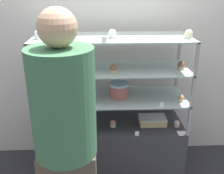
{
  "coord_description": "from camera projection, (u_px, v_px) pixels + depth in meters",
  "views": [
    {
      "loc": [
        -0.09,
        -2.25,
        1.83
      ],
      "look_at": [
        0.0,
        0.0,
        0.93
      ],
      "focal_mm": 42.0,
      "sensor_mm": 36.0,
      "label": 1
    }
  ],
  "objects": [
    {
      "name": "cupcake_3",
      "position": [
        43.0,
        97.0,
        2.38
      ],
      "size": [
        0.05,
        0.05,
        0.06
      ],
      "color": "#CCB28C",
      "rests_on": "display_riser_lower"
    },
    {
      "name": "cupcake_9",
      "position": [
        112.0,
        34.0,
        2.17
      ],
      "size": [
        0.06,
        0.06,
        0.08
      ],
      "color": "white",
      "rests_on": "display_riser_upper"
    },
    {
      "name": "cupcake_8",
      "position": [
        38.0,
        35.0,
        2.14
      ],
      "size": [
        0.06,
        0.06,
        0.08
      ],
      "color": "white",
      "rests_on": "display_riser_upper"
    },
    {
      "name": "cupcake_10",
      "position": [
        189.0,
        34.0,
        2.17
      ],
      "size": [
        0.06,
        0.06,
        0.08
      ],
      "color": "beige",
      "rests_on": "display_riser_upper"
    },
    {
      "name": "back_wall",
      "position": [
        110.0,
        39.0,
        2.67
      ],
      "size": [
        8.0,
        0.05,
        2.6
      ],
      "color": "silver",
      "rests_on": "ground_plane"
    },
    {
      "name": "display_riser_lower",
      "position": [
        112.0,
        98.0,
        2.47
      ],
      "size": [
        1.37,
        0.51,
        0.28
      ],
      "color": "#99999E",
      "rests_on": "display_base"
    },
    {
      "name": "donut_glazed",
      "position": [
        69.0,
        33.0,
        2.3
      ],
      "size": [
        0.13,
        0.13,
        0.04
      ],
      "color": "brown",
      "rests_on": "display_riser_upper"
    },
    {
      "name": "cupcake_7",
      "position": [
        181.0,
        65.0,
        2.32
      ],
      "size": [
        0.06,
        0.06,
        0.07
      ],
      "color": "#CCB28C",
      "rests_on": "display_riser_middle"
    },
    {
      "name": "cupcake_0",
      "position": [
        44.0,
        128.0,
        2.43
      ],
      "size": [
        0.06,
        0.06,
        0.07
      ],
      "color": "white",
      "rests_on": "display_base"
    },
    {
      "name": "cupcake_5",
      "position": [
        40.0,
        70.0,
        2.2
      ],
      "size": [
        0.06,
        0.06,
        0.07
      ],
      "color": "beige",
      "rests_on": "display_riser_middle"
    },
    {
      "name": "cupcake_1",
      "position": [
        113.0,
        124.0,
        2.5
      ],
      "size": [
        0.06,
        0.06,
        0.07
      ],
      "color": "white",
      "rests_on": "display_base"
    },
    {
      "name": "sheet_cake_frosted",
      "position": [
        152.0,
        120.0,
        2.55
      ],
      "size": [
        0.26,
        0.17,
        0.07
      ],
      "color": "#DBBC84",
      "rests_on": "display_base"
    },
    {
      "name": "price_tag_1",
      "position": [
        162.0,
        105.0,
        2.25
      ],
      "size": [
        0.04,
        0.0,
        0.04
      ],
      "color": "white",
      "rests_on": "display_riser_lower"
    },
    {
      "name": "layer_cake_centerpiece",
      "position": [
        119.0,
        90.0,
        2.44
      ],
      "size": [
        0.18,
        0.18,
        0.14
      ],
      "color": "#C66660",
      "rests_on": "display_riser_lower"
    },
    {
      "name": "price_tag_2",
      "position": [
        76.0,
        75.0,
        2.12
      ],
      "size": [
        0.04,
        0.0,
        0.04
      ],
      "color": "white",
      "rests_on": "display_riser_middle"
    },
    {
      "name": "customer_figure",
      "position": [
        66.0,
        136.0,
        1.68
      ],
      "size": [
        0.4,
        0.4,
        1.72
      ],
      "color": "brown",
      "rests_on": "ground_plane"
    },
    {
      "name": "ground_plane",
      "position": [
        112.0,
        169.0,
        2.77
      ],
      "size": [
        20.0,
        20.0,
        0.0
      ],
      "primitive_type": "plane",
      "color": "#2D2D33"
    },
    {
      "name": "price_tag_3",
      "position": [
        104.0,
        40.0,
        2.02
      ],
      "size": [
        0.04,
        0.0,
        0.04
      ],
      "color": "white",
      "rests_on": "display_riser_upper"
    },
    {
      "name": "cupcake_4",
      "position": [
        181.0,
        98.0,
        2.36
      ],
      "size": [
        0.05,
        0.05,
        0.06
      ],
      "color": "beige",
      "rests_on": "display_riser_lower"
    },
    {
      "name": "cupcake_6",
      "position": [
        113.0,
        69.0,
        2.23
      ],
      "size": [
        0.06,
        0.06,
        0.07
      ],
      "color": "#CCB28C",
      "rests_on": "display_riser_middle"
    },
    {
      "name": "price_tag_0",
      "position": [
        137.0,
        134.0,
        2.35
      ],
      "size": [
        0.04,
        0.0,
        0.04
      ],
      "color": "white",
      "rests_on": "display_base"
    },
    {
      "name": "display_riser_upper",
      "position": [
        112.0,
        39.0,
        2.26
      ],
      "size": [
        1.37,
        0.51,
        0.28
      ],
      "color": "#99999E",
      "rests_on": "display_riser_middle"
    },
    {
      "name": "display_base",
      "position": [
        112.0,
        147.0,
        2.67
      ],
      "size": [
        1.37,
        0.51,
        0.55
      ],
      "color": "#333338",
      "rests_on": "ground_plane"
    },
    {
      "name": "display_riser_middle",
      "position": [
        112.0,
        70.0,
        2.37
      ],
      "size": [
        1.37,
        0.51,
        0.28
      ],
      "color": "#99999E",
      "rests_on": "display_riser_lower"
    },
    {
      "name": "cupcake_2",
      "position": [
        177.0,
        124.0,
        2.5
      ],
      "size": [
        0.06,
        0.06,
        0.07
      ],
      "color": "#CCB28C",
      "rests_on": "display_base"
    }
  ]
}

